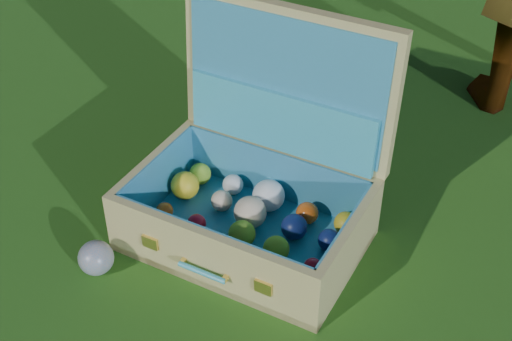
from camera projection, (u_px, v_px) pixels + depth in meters
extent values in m
plane|color=#215114|center=(258.00, 310.00, 1.49)|extent=(60.00, 60.00, 0.00)
sphere|color=teal|center=(96.00, 258.00, 1.55)|extent=(0.08, 0.08, 0.08)
cube|color=tan|center=(246.00, 238.00, 1.65)|extent=(0.56, 0.42, 0.02)
cube|color=tan|center=(208.00, 260.00, 1.49)|extent=(0.52, 0.10, 0.16)
cube|color=tan|center=(278.00, 176.00, 1.72)|extent=(0.52, 0.10, 0.16)
cube|color=tan|center=(154.00, 183.00, 1.70)|extent=(0.06, 0.31, 0.16)
cube|color=tan|center=(348.00, 252.00, 1.51)|extent=(0.06, 0.31, 0.16)
cube|color=teal|center=(246.00, 234.00, 1.64)|extent=(0.52, 0.38, 0.01)
cube|color=teal|center=(211.00, 254.00, 1.50)|extent=(0.48, 0.08, 0.14)
cube|color=teal|center=(276.00, 176.00, 1.71)|extent=(0.48, 0.08, 0.14)
cube|color=teal|center=(158.00, 181.00, 1.69)|extent=(0.05, 0.30, 0.14)
cube|color=teal|center=(343.00, 247.00, 1.51)|extent=(0.05, 0.30, 0.14)
cube|color=tan|center=(288.00, 80.00, 1.59)|extent=(0.52, 0.13, 0.35)
cube|color=teal|center=(284.00, 83.00, 1.58)|extent=(0.48, 0.10, 0.31)
cube|color=teal|center=(281.00, 122.00, 1.63)|extent=(0.46, 0.09, 0.15)
cube|color=#F2C659|center=(150.00, 243.00, 1.54)|extent=(0.04, 0.01, 0.03)
cube|color=#F2C659|center=(263.00, 288.00, 1.43)|extent=(0.04, 0.01, 0.03)
cylinder|color=teal|center=(202.00, 272.00, 1.48)|extent=(0.11, 0.03, 0.01)
cube|color=#F2C659|center=(183.00, 262.00, 1.51)|extent=(0.01, 0.02, 0.01)
cube|color=#F2C659|center=(225.00, 279.00, 1.47)|extent=(0.01, 0.02, 0.01)
sphere|color=silver|center=(148.00, 226.00, 1.61)|extent=(0.07, 0.07, 0.07)
sphere|color=#94BD2E|center=(184.00, 240.00, 1.58)|extent=(0.05, 0.05, 0.05)
sphere|color=#E45913|center=(222.00, 257.00, 1.54)|extent=(0.06, 0.06, 0.06)
sphere|color=#94BD2E|center=(265.00, 269.00, 1.51)|extent=(0.06, 0.06, 0.06)
sphere|color=#94BD2E|center=(300.00, 282.00, 1.48)|extent=(0.06, 0.06, 0.06)
sphere|color=#E45913|center=(165.00, 211.00, 1.67)|extent=(0.04, 0.04, 0.04)
sphere|color=red|center=(197.00, 223.00, 1.63)|extent=(0.04, 0.04, 0.04)
sphere|color=#94BD2E|center=(242.00, 234.00, 1.59)|extent=(0.06, 0.06, 0.06)
sphere|color=#94BD2E|center=(276.00, 249.00, 1.56)|extent=(0.06, 0.06, 0.06)
sphere|color=red|center=(313.00, 267.00, 1.53)|extent=(0.04, 0.04, 0.04)
sphere|color=gold|center=(185.00, 185.00, 1.72)|extent=(0.07, 0.07, 0.07)
sphere|color=beige|center=(222.00, 201.00, 1.69)|extent=(0.05, 0.05, 0.05)
sphere|color=beige|center=(250.00, 212.00, 1.64)|extent=(0.08, 0.08, 0.08)
sphere|color=navy|center=(294.00, 227.00, 1.61)|extent=(0.06, 0.06, 0.06)
sphere|color=navy|center=(329.00, 240.00, 1.58)|extent=(0.05, 0.05, 0.05)
sphere|color=#94BD2E|center=(200.00, 174.00, 1.77)|extent=(0.05, 0.05, 0.05)
sphere|color=silver|center=(233.00, 185.00, 1.74)|extent=(0.05, 0.05, 0.05)
sphere|color=silver|center=(269.00, 196.00, 1.69)|extent=(0.08, 0.08, 0.08)
sphere|color=#E45913|center=(307.00, 213.00, 1.65)|extent=(0.05, 0.05, 0.05)
sphere|color=gold|center=(346.00, 223.00, 1.63)|extent=(0.05, 0.05, 0.05)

